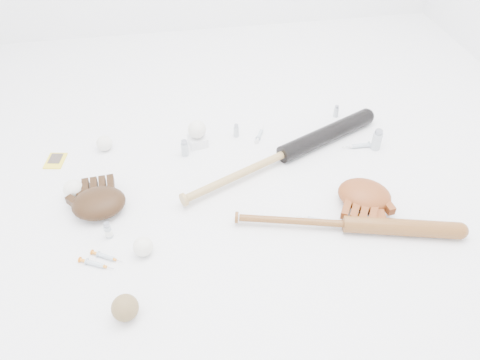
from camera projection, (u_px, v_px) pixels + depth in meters
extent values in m
plane|color=white|center=(235.00, 196.00, 1.78)|extent=(3.00, 3.00, 0.00)
cube|color=yellow|center=(55.00, 161.00, 1.93)|extent=(0.09, 0.11, 0.01)
cube|color=white|center=(198.00, 141.00, 2.01)|extent=(0.09, 0.09, 0.04)
sphere|color=white|center=(197.00, 129.00, 1.97)|extent=(0.08, 0.08, 0.08)
sphere|color=white|center=(74.00, 190.00, 1.75)|extent=(0.08, 0.08, 0.08)
sphere|color=white|center=(104.00, 143.00, 1.97)|extent=(0.07, 0.07, 0.07)
sphere|color=white|center=(143.00, 247.00, 1.55)|extent=(0.07, 0.07, 0.07)
sphere|color=brown|center=(125.00, 308.00, 1.37)|extent=(0.08, 0.08, 0.08)
cylinder|color=#AAB3BA|center=(236.00, 130.00, 2.04)|extent=(0.02, 0.02, 0.06)
cylinder|color=#AAB3BA|center=(336.00, 111.00, 2.16)|extent=(0.02, 0.02, 0.06)
cylinder|color=#AAB3BA|center=(185.00, 148.00, 1.94)|extent=(0.03, 0.03, 0.08)
cylinder|color=#AAB3BA|center=(377.00, 140.00, 1.97)|extent=(0.04, 0.04, 0.09)
cylinder|color=#AAB3BA|center=(108.00, 230.00, 1.61)|extent=(0.03, 0.03, 0.07)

